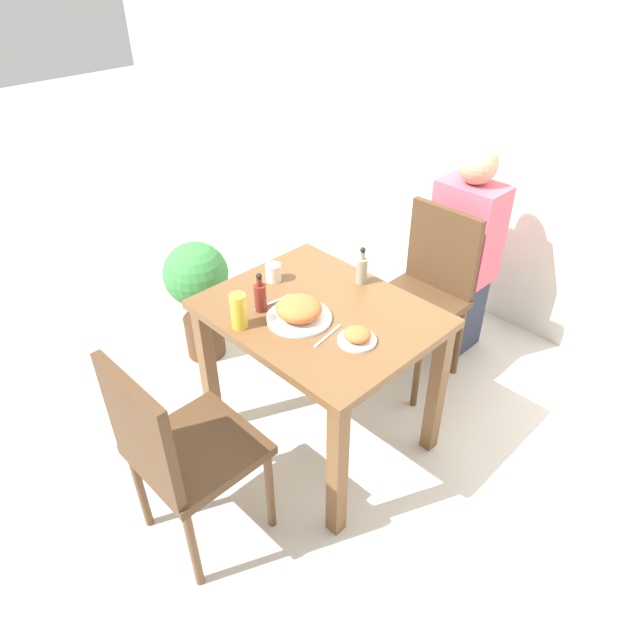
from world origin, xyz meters
The scene contains 15 objects.
ground_plane centered at (0.00, 0.00, 0.00)m, with size 16.00×16.00×0.00m, color beige.
wall_back centered at (0.00, 1.51, 1.30)m, with size 8.00×0.05×2.60m.
dining_table centered at (0.00, 0.00, 0.61)m, with size 0.92×0.73×0.73m.
chair_near centered at (0.03, -0.75, 0.52)m, with size 0.42×0.42×0.91m.
chair_far centered at (0.01, 0.75, 0.52)m, with size 0.42×0.42×0.91m.
food_plate centered at (-0.02, -0.10, 0.77)m, with size 0.26×0.26×0.09m.
side_plate centered at (0.25, -0.05, 0.76)m, with size 0.15×0.15×0.06m.
drink_cup centered at (-0.31, 0.02, 0.77)m, with size 0.07×0.07×0.08m.
juice_glass centered at (-0.14, -0.30, 0.81)m, with size 0.07×0.07×0.15m.
sauce_bottle centered at (-0.02, 0.28, 0.80)m, with size 0.05×0.05×0.18m.
condiment_bottle centered at (-0.17, -0.17, 0.80)m, with size 0.05×0.05×0.18m.
fork_utensil centered at (-0.18, -0.10, 0.74)m, with size 0.03×0.18×0.00m.
spoon_utensil centered at (0.15, -0.10, 0.74)m, with size 0.04×0.17×0.00m.
potted_plant_left centered at (-0.91, -0.01, 0.43)m, with size 0.34×0.34×0.69m.
person_figure centered at (0.00, 1.08, 0.58)m, with size 0.34×0.22×1.17m.
Camera 1 is at (1.37, -1.36, 2.07)m, focal length 32.00 mm.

